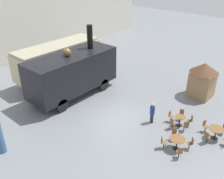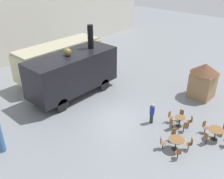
# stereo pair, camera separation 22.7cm
# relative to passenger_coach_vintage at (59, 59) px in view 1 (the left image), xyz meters

# --- Properties ---
(ground_plane) EXTENTS (80.00, 80.00, 0.00)m
(ground_plane) POSITION_rel_passenger_coach_vintage_xyz_m (-1.55, -8.19, -2.12)
(ground_plane) COLOR gray
(backdrop_wall) EXTENTS (44.00, 0.15, 9.00)m
(backdrop_wall) POSITION_rel_passenger_coach_vintage_xyz_m (-1.55, 7.07, 2.38)
(backdrop_wall) COLOR beige
(backdrop_wall) RESTS_ON ground_plane
(passenger_coach_vintage) EXTENTS (8.42, 2.68, 3.49)m
(passenger_coach_vintage) POSITION_rel_passenger_coach_vintage_xyz_m (0.00, 0.00, 0.00)
(passenger_coach_vintage) COLOR beige
(passenger_coach_vintage) RESTS_ON ground_plane
(steam_locomotive) EXTENTS (7.75, 2.89, 5.63)m
(steam_locomotive) POSITION_rel_passenger_coach_vintage_xyz_m (-1.22, -3.39, 0.06)
(steam_locomotive) COLOR black
(steam_locomotive) RESTS_ON ground_plane
(cafe_table_near) EXTENTS (0.72, 0.72, 0.75)m
(cafe_table_near) POSITION_rel_passenger_coach_vintage_xyz_m (0.70, -12.34, -1.57)
(cafe_table_near) COLOR black
(cafe_table_near) RESTS_ON ground_plane
(cafe_table_mid) EXTENTS (0.98, 0.98, 0.78)m
(cafe_table_mid) POSITION_rel_passenger_coach_vintage_xyz_m (0.94, -14.77, -1.48)
(cafe_table_mid) COLOR black
(cafe_table_mid) RESTS_ON ground_plane
(cafe_table_far) EXTENTS (0.97, 0.97, 0.77)m
(cafe_table_far) POSITION_rel_passenger_coach_vintage_xyz_m (-1.63, -13.36, -1.49)
(cafe_table_far) COLOR black
(cafe_table_far) RESTS_ON ground_plane
(cafe_chair_0) EXTENTS (0.39, 0.37, 0.87)m
(cafe_chair_0) POSITION_rel_passenger_coach_vintage_xyz_m (1.38, -12.10, -1.61)
(cafe_chair_0) COLOR black
(cafe_chair_0) RESTS_ON ground_plane
(cafe_chair_1) EXTENTS (0.36, 0.36, 0.87)m
(cafe_chair_1) POSITION_rel_passenger_coach_vintage_xyz_m (0.68, -11.61, -1.61)
(cafe_chair_1) COLOR black
(cafe_chair_1) RESTS_ON ground_plane
(cafe_chair_2) EXTENTS (0.39, 0.37, 0.87)m
(cafe_chair_2) POSITION_rel_passenger_coach_vintage_xyz_m (-0.00, -12.14, -1.61)
(cafe_chair_2) COLOR black
(cafe_chair_2) RESTS_ON ground_plane
(cafe_chair_3) EXTENTS (0.40, 0.40, 0.87)m
(cafe_chair_3) POSITION_rel_passenger_coach_vintage_xyz_m (0.28, -12.94, -1.61)
(cafe_chair_3) COLOR black
(cafe_chair_3) RESTS_ON ground_plane
(cafe_chair_4) EXTENTS (0.40, 0.40, 0.87)m
(cafe_chair_4) POSITION_rel_passenger_coach_vintage_xyz_m (1.14, -12.92, -1.61)
(cafe_chair_4) COLOR black
(cafe_chair_4) RESTS_ON ground_plane
(cafe_chair_5) EXTENTS (0.39, 0.37, 0.87)m
(cafe_chair_5) POSITION_rel_passenger_coach_vintage_xyz_m (1.77, -15.01, -1.61)
(cafe_chair_5) COLOR black
(cafe_chair_5) RESTS_ON ground_plane
(cafe_chair_6) EXTENTS (0.37, 0.39, 0.87)m
(cafe_chair_6) POSITION_rel_passenger_coach_vintage_xyz_m (1.19, -13.94, -1.61)
(cafe_chair_6) COLOR black
(cafe_chair_6) RESTS_ON ground_plane
(cafe_chair_7) EXTENTS (0.39, 0.37, 0.87)m
(cafe_chair_7) POSITION_rel_passenger_coach_vintage_xyz_m (0.11, -14.53, -1.61)
(cafe_chair_7) COLOR black
(cafe_chair_7) RESTS_ON ground_plane
(cafe_chair_9) EXTENTS (0.41, 0.40, 0.87)m
(cafe_chair_9) POSITION_rel_passenger_coach_vintage_xyz_m (-2.29, -13.90, -1.61)
(cafe_chair_9) COLOR black
(cafe_chair_9) RESTS_ON ground_plane
(cafe_chair_10) EXTENTS (0.40, 0.41, 0.87)m
(cafe_chair_10) POSITION_rel_passenger_coach_vintage_xyz_m (-1.09, -14.02, -1.61)
(cafe_chair_10) COLOR black
(cafe_chair_10) RESTS_ON ground_plane
(cafe_chair_11) EXTENTS (0.41, 0.40, 0.87)m
(cafe_chair_11) POSITION_rel_passenger_coach_vintage_xyz_m (-0.96, -12.82, -1.61)
(cafe_chair_11) COLOR black
(cafe_chair_11) RESTS_ON ground_plane
(cafe_chair_12) EXTENTS (0.40, 0.41, 0.87)m
(cafe_chair_12) POSITION_rel_passenger_coach_vintage_xyz_m (-2.17, -12.69, -1.61)
(cafe_chair_12) COLOR black
(cafe_chair_12) RESTS_ON ground_plane
(visitor_person) EXTENTS (0.34, 0.34, 1.57)m
(visitor_person) POSITION_rel_passenger_coach_vintage_xyz_m (-0.28, -10.66, -1.27)
(visitor_person) COLOR #262633
(visitor_person) RESTS_ON ground_plane
(ticket_kiosk) EXTENTS (2.34, 2.34, 3.00)m
(ticket_kiosk) POSITION_rel_passenger_coach_vintage_xyz_m (5.73, -11.61, -0.45)
(ticket_kiosk) COLOR #99754C
(ticket_kiosk) RESTS_ON ground_plane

